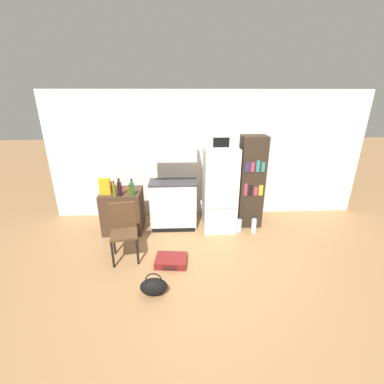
# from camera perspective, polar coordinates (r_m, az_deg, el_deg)

# --- Properties ---
(ground_plane) EXTENTS (24.00, 24.00, 0.00)m
(ground_plane) POSITION_cam_1_polar(r_m,az_deg,el_deg) (4.04, 3.18, -16.74)
(ground_plane) COLOR olive
(wall_back) EXTENTS (6.40, 0.10, 2.55)m
(wall_back) POSITION_cam_1_polar(r_m,az_deg,el_deg) (5.34, 3.49, 8.05)
(wall_back) COLOR white
(wall_back) RESTS_ON ground_plane
(side_table) EXTENTS (0.72, 0.61, 0.79)m
(side_table) POSITION_cam_1_polar(r_m,az_deg,el_deg) (5.05, -15.07, -4.01)
(side_table) COLOR #422D1E
(side_table) RESTS_ON ground_plane
(kitchen_hutch) EXTENTS (0.88, 0.47, 1.94)m
(kitchen_hutch) POSITION_cam_1_polar(r_m,az_deg,el_deg) (4.81, -4.27, 1.63)
(kitchen_hutch) COLOR silver
(kitchen_hutch) RESTS_ON ground_plane
(refrigerator) EXTENTS (0.60, 0.63, 1.59)m
(refrigerator) POSITION_cam_1_polar(r_m,az_deg,el_deg) (4.83, 6.19, 0.59)
(refrigerator) COLOR silver
(refrigerator) RESTS_ON ground_plane
(microwave) EXTENTS (0.48, 0.42, 0.24)m
(microwave) POSITION_cam_1_polar(r_m,az_deg,el_deg) (4.59, 6.64, 11.35)
(microwave) COLOR silver
(microwave) RESTS_ON refrigerator
(bookshelf) EXTENTS (0.46, 0.38, 1.77)m
(bookshelf) POSITION_cam_1_polar(r_m,az_deg,el_deg) (5.03, 12.96, 2.13)
(bookshelf) COLOR #2D2319
(bookshelf) RESTS_ON ground_plane
(bottle_clear_short) EXTENTS (0.08, 0.08, 0.17)m
(bottle_clear_short) POSITION_cam_1_polar(r_m,az_deg,el_deg) (4.98, -15.94, 1.38)
(bottle_clear_short) COLOR silver
(bottle_clear_short) RESTS_ON side_table
(bottle_ketchup_red) EXTENTS (0.09, 0.09, 0.17)m
(bottle_ketchup_red) POSITION_cam_1_polar(r_m,az_deg,el_deg) (4.98, -17.54, 1.19)
(bottle_ketchup_red) COLOR #AD1914
(bottle_ketchup_red) RESTS_ON side_table
(bottle_wine_dark) EXTENTS (0.08, 0.08, 0.31)m
(bottle_wine_dark) POSITION_cam_1_polar(r_m,az_deg,el_deg) (4.64, -15.81, 0.76)
(bottle_wine_dark) COLOR black
(bottle_wine_dark) RESTS_ON side_table
(bottle_amber_beer) EXTENTS (0.08, 0.08, 0.17)m
(bottle_amber_beer) POSITION_cam_1_polar(r_m,az_deg,el_deg) (4.70, -13.72, 0.39)
(bottle_amber_beer) COLOR brown
(bottle_amber_beer) RESTS_ON side_table
(bottle_green_tall) EXTENTS (0.07, 0.07, 0.31)m
(bottle_green_tall) POSITION_cam_1_polar(r_m,az_deg,el_deg) (4.57, -13.16, 0.69)
(bottle_green_tall) COLOR #1E6028
(bottle_green_tall) RESTS_ON side_table
(bottle_olive_oil) EXTENTS (0.06, 0.06, 0.28)m
(bottle_olive_oil) POSITION_cam_1_polar(r_m,az_deg,el_deg) (4.63, -16.88, 0.43)
(bottle_olive_oil) COLOR #566619
(bottle_olive_oil) RESTS_ON side_table
(bowl) EXTENTS (0.17, 0.17, 0.05)m
(bowl) POSITION_cam_1_polar(r_m,az_deg,el_deg) (5.14, -17.85, 1.21)
(bowl) COLOR silver
(bowl) RESTS_ON side_table
(cereal_box) EXTENTS (0.19, 0.07, 0.30)m
(cereal_box) POSITION_cam_1_polar(r_m,az_deg,el_deg) (4.76, -18.81, 1.17)
(cereal_box) COLOR gold
(cereal_box) RESTS_ON side_table
(chair) EXTENTS (0.46, 0.47, 0.90)m
(chair) POSITION_cam_1_polar(r_m,az_deg,el_deg) (4.17, -14.97, -7.38)
(chair) COLOR black
(chair) RESTS_ON ground_plane
(suitcase_large_flat) EXTENTS (0.51, 0.41, 0.11)m
(suitcase_large_flat) POSITION_cam_1_polar(r_m,az_deg,el_deg) (4.12, -4.62, -14.96)
(suitcase_large_flat) COLOR maroon
(suitcase_large_flat) RESTS_ON ground_plane
(handbag) EXTENTS (0.36, 0.20, 0.33)m
(handbag) POSITION_cam_1_polar(r_m,az_deg,el_deg) (3.59, -8.49, -20.06)
(handbag) COLOR black
(handbag) RESTS_ON ground_plane
(water_bottle_front) EXTENTS (0.09, 0.09, 0.34)m
(water_bottle_front) POSITION_cam_1_polar(r_m,az_deg,el_deg) (5.02, 13.57, -7.25)
(water_bottle_front) COLOR silver
(water_bottle_front) RESTS_ON ground_plane
(water_bottle_middle) EXTENTS (0.09, 0.09, 0.31)m
(water_bottle_middle) POSITION_cam_1_polar(r_m,az_deg,el_deg) (5.00, 10.43, -7.30)
(water_bottle_middle) COLOR silver
(water_bottle_middle) RESTS_ON ground_plane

